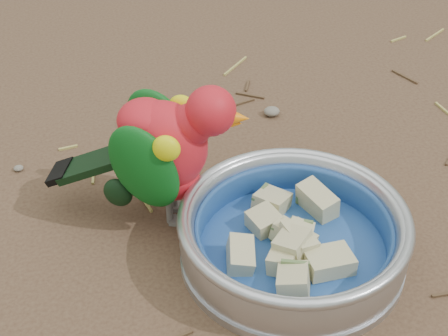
{
  "coord_description": "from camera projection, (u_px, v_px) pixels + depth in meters",
  "views": [
    {
      "loc": [
        -0.22,
        -0.56,
        0.52
      ],
      "look_at": [
        -0.09,
        0.01,
        0.08
      ],
      "focal_mm": 55.0,
      "sensor_mm": 36.0,
      "label": 1
    }
  ],
  "objects": [
    {
      "name": "ground",
      "position": [
        301.0,
        220.0,
        0.79
      ],
      "size": [
        60.0,
        60.0,
        0.0
      ],
      "primitive_type": "plane",
      "color": "#503828"
    },
    {
      "name": "food_bowl",
      "position": [
        292.0,
        253.0,
        0.73
      ],
      "size": [
        0.24,
        0.24,
        0.02
      ],
      "primitive_type": "cylinder",
      "color": "#B2B2BA",
      "rests_on": "ground"
    },
    {
      "name": "bowl_wall",
      "position": [
        294.0,
        232.0,
        0.71
      ],
      "size": [
        0.24,
        0.24,
        0.04
      ],
      "primitive_type": null,
      "color": "#B2B2BA",
      "rests_on": "food_bowl"
    },
    {
      "name": "fruit_wedges",
      "position": [
        293.0,
        237.0,
        0.72
      ],
      "size": [
        0.14,
        0.14,
        0.03
      ],
      "primitive_type": null,
      "color": "#BEB585",
      "rests_on": "food_bowl"
    },
    {
      "name": "lory_parrot",
      "position": [
        165.0,
        157.0,
        0.74
      ],
      "size": [
        0.23,
        0.17,
        0.17
      ],
      "primitive_type": null,
      "rotation": [
        0.0,
        0.0,
        -1.94
      ],
      "color": "red",
      "rests_on": "ground"
    },
    {
      "name": "ground_debris",
      "position": [
        273.0,
        217.0,
        0.79
      ],
      "size": [
        0.9,
        0.8,
        0.01
      ],
      "primitive_type": null,
      "color": "#A5974C",
      "rests_on": "ground"
    }
  ]
}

